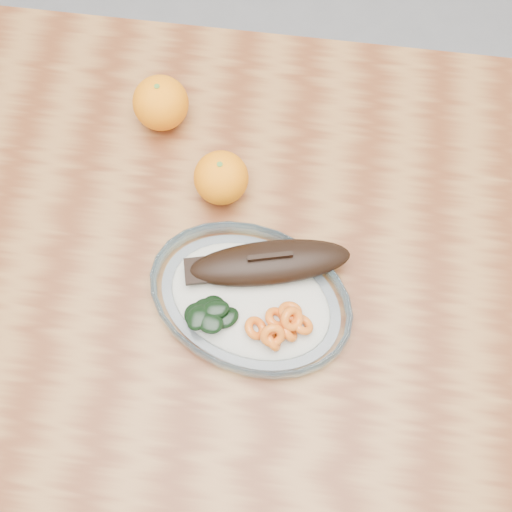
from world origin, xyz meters
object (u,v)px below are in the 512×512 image
(plated_meal, at_px, (251,296))
(orange_left, at_px, (161,103))
(dining_table, at_px, (216,278))
(orange_right, at_px, (221,178))

(plated_meal, relative_size, orange_left, 7.49)
(dining_table, distance_m, orange_right, 0.17)
(orange_right, bearing_deg, orange_left, 133.83)
(orange_left, xyz_separation_m, orange_right, (0.11, -0.11, -0.00))
(plated_meal, relative_size, orange_right, 7.96)
(plated_meal, distance_m, orange_left, 0.32)
(plated_meal, bearing_deg, orange_right, 127.25)
(orange_left, bearing_deg, plated_meal, -57.99)
(plated_meal, bearing_deg, orange_left, 137.72)
(orange_right, bearing_deg, dining_table, -90.32)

